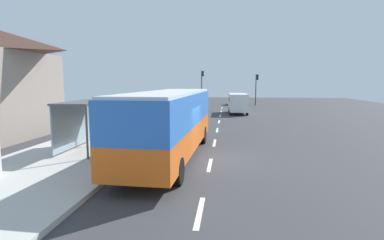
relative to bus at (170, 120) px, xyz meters
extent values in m
cube|color=#38383A|center=(1.71, 13.97, -1.86)|extent=(56.00, 92.00, 0.04)
cube|color=beige|center=(-4.69, 1.97, -1.75)|extent=(6.20, 30.00, 0.18)
cube|color=silver|center=(1.96, -6.03, -1.84)|extent=(0.16, 2.20, 0.01)
cube|color=silver|center=(1.96, -1.03, -1.84)|extent=(0.16, 2.20, 0.01)
cube|color=silver|center=(1.96, 3.97, -1.84)|extent=(0.16, 2.20, 0.01)
cube|color=silver|center=(1.96, 8.97, -1.84)|extent=(0.16, 2.20, 0.01)
cube|color=silver|center=(1.96, 13.97, -1.84)|extent=(0.16, 2.20, 0.01)
cube|color=silver|center=(1.96, 18.97, -1.84)|extent=(0.16, 2.20, 0.01)
cube|color=silver|center=(1.96, 23.97, -1.84)|extent=(0.16, 2.20, 0.01)
cube|color=silver|center=(1.96, 28.97, -1.84)|extent=(0.16, 2.20, 0.01)
cube|color=orange|center=(0.01, -0.02, -0.77)|extent=(2.93, 11.09, 1.15)
cube|color=blue|center=(0.01, -0.02, 0.53)|extent=(2.93, 11.09, 1.45)
cube|color=silver|center=(0.01, -0.02, 1.31)|extent=(2.80, 10.87, 0.12)
cube|color=black|center=(0.23, 5.42, 0.46)|extent=(2.30, 0.21, 1.22)
cube|color=black|center=(-1.22, -0.47, 0.46)|extent=(0.42, 8.58, 1.10)
cylinder|color=black|center=(-0.96, 3.92, -1.34)|extent=(0.32, 1.01, 1.00)
cylinder|color=black|center=(1.29, 3.83, -1.34)|extent=(0.32, 1.01, 1.00)
cylinder|color=black|center=(-1.26, -3.67, -1.34)|extent=(0.32, 1.01, 1.00)
cylinder|color=black|center=(0.99, -3.76, -1.34)|extent=(0.32, 1.01, 1.00)
cube|color=white|center=(3.91, 21.72, -0.52)|extent=(2.16, 5.26, 1.96)
cube|color=black|center=(3.91, 21.72, -0.19)|extent=(2.14, 3.18, 0.44)
cylinder|color=black|center=(4.87, 19.75, -1.50)|extent=(0.24, 0.69, 0.68)
cylinder|color=black|center=(3.07, 19.69, -1.50)|extent=(0.24, 0.69, 0.68)
cylinder|color=black|center=(4.75, 23.75, -1.50)|extent=(0.24, 0.69, 0.68)
cylinder|color=black|center=(2.95, 23.69, -1.50)|extent=(0.24, 0.69, 0.68)
cube|color=navy|center=(4.01, 36.01, -1.22)|extent=(2.03, 4.49, 0.60)
cube|color=black|center=(4.00, 35.81, -0.62)|extent=(1.71, 2.46, 0.60)
cylinder|color=black|center=(3.27, 37.55, -1.52)|extent=(0.23, 0.65, 0.64)
cylinder|color=black|center=(4.91, 37.47, -1.52)|extent=(0.23, 0.65, 0.64)
cylinder|color=black|center=(3.11, 34.56, -1.52)|extent=(0.23, 0.65, 0.64)
cylinder|color=black|center=(4.75, 34.47, -1.52)|extent=(0.23, 0.65, 0.64)
cylinder|color=red|center=(-2.49, 2.97, -1.19)|extent=(0.52, 0.52, 0.95)
cylinder|color=yellow|center=(-2.49, 3.67, -1.19)|extent=(0.52, 0.52, 0.95)
cylinder|color=orange|center=(-2.49, 4.37, -1.19)|extent=(0.52, 0.52, 0.95)
cylinder|color=green|center=(-2.49, 5.07, -1.19)|extent=(0.52, 0.52, 0.95)
cylinder|color=#2D2D2D|center=(7.11, 34.95, 0.60)|extent=(0.14, 0.14, 4.89)
cube|color=black|center=(7.33, 34.95, 2.54)|extent=(0.24, 0.28, 0.84)
sphere|color=#360606|center=(7.45, 34.95, 2.82)|extent=(0.16, 0.16, 0.16)
sphere|color=#3C2C03|center=(7.45, 34.95, 2.54)|extent=(0.16, 0.16, 0.16)
sphere|color=green|center=(7.45, 34.95, 2.26)|extent=(0.16, 0.16, 0.16)
cylinder|color=#2D2D2D|center=(-1.49, 35.75, 0.90)|extent=(0.14, 0.14, 5.48)
cube|color=black|center=(-1.27, 35.75, 3.14)|extent=(0.24, 0.28, 0.84)
sphere|color=#360606|center=(-1.15, 35.75, 3.42)|extent=(0.16, 0.16, 0.16)
sphere|color=#F2B20C|center=(-1.15, 35.75, 3.14)|extent=(0.16, 0.16, 0.16)
sphere|color=black|center=(-1.15, 35.75, 2.86)|extent=(0.16, 0.16, 0.16)
cube|color=#4C4C51|center=(-4.39, 0.60, 0.79)|extent=(1.80, 4.00, 0.10)
cube|color=#8CA5B2|center=(-5.24, 0.60, -0.41)|extent=(0.06, 3.80, 2.30)
cylinder|color=#4C4C51|center=(-3.54, -1.30, -0.44)|extent=(0.10, 0.10, 2.44)
cylinder|color=#4C4C51|center=(-3.54, 2.50, -0.44)|extent=(0.10, 0.10, 2.44)
camera|label=1|loc=(2.69, -14.27, 1.80)|focal=28.80mm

